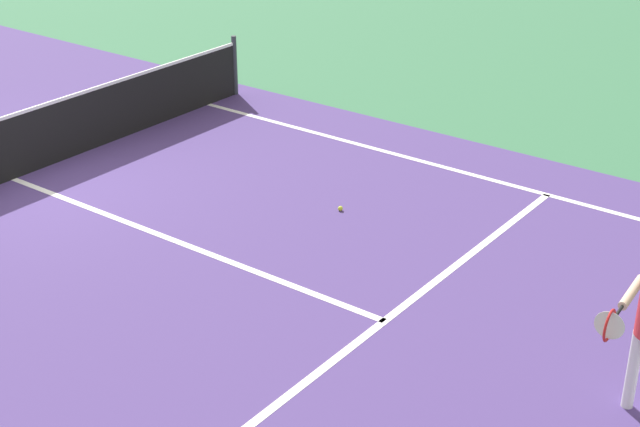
{
  "coord_description": "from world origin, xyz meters",
  "views": [
    {
      "loc": [
        -7.36,
        -11.06,
        5.45
      ],
      "look_at": [
        0.06,
        -5.48,
        1.0
      ],
      "focal_mm": 53.16,
      "sensor_mm": 36.0,
      "label": 1
    }
  ],
  "objects": [
    {
      "name": "line_service_near",
      "position": [
        0.0,
        -6.4,
        0.0
      ],
      "size": [
        8.22,
        0.1,
        0.01
      ],
      "primitive_type": "cube",
      "color": "white",
      "rests_on": "ground_plane"
    },
    {
      "name": "court_surface_inbounds",
      "position": [
        0.0,
        0.0,
        0.0
      ],
      "size": [
        10.62,
        24.4,
        0.0
      ],
      "primitive_type": "cube",
      "color": "#4C387A",
      "rests_on": "ground_plane"
    },
    {
      "name": "line_sideline_right",
      "position": [
        4.11,
        -5.95,
        0.0
      ],
      "size": [
        0.1,
        11.89,
        0.01
      ],
      "primitive_type": "cube",
      "color": "white",
      "rests_on": "ground_plane"
    },
    {
      "name": "net",
      "position": [
        0.0,
        0.0,
        0.49
      ],
      "size": [
        9.75,
        0.09,
        1.07
      ],
      "color": "#33383D",
      "rests_on": "ground_plane"
    },
    {
      "name": "ground_plane",
      "position": [
        0.0,
        0.0,
        0.0
      ],
      "size": [
        60.0,
        60.0,
        0.0
      ],
      "primitive_type": "plane",
      "color": "#38724C"
    },
    {
      "name": "tennis_ball_mid_court",
      "position": [
        1.97,
        -4.4,
        0.03
      ],
      "size": [
        0.07,
        0.07,
        0.07
      ],
      "primitive_type": "sphere",
      "color": "#CCE033",
      "rests_on": "ground_plane"
    },
    {
      "name": "line_center_service",
      "position": [
        0.0,
        -3.2,
        0.0
      ],
      "size": [
        0.1,
        6.4,
        0.01
      ],
      "primitive_type": "cube",
      "color": "white",
      "rests_on": "ground_plane"
    }
  ]
}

